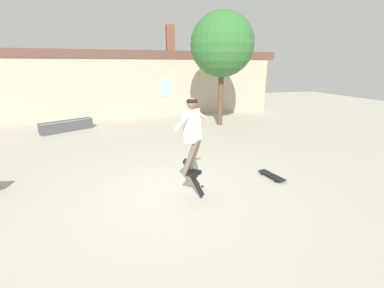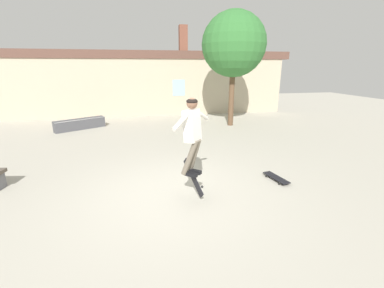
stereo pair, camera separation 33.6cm
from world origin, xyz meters
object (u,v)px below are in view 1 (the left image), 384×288
object	(u,v)px
skate_ledge	(67,126)
skateboard_resting	(272,175)
tree_right	(222,45)
skateboard_flipping	(193,177)
skater	(192,130)

from	to	relation	value
skate_ledge	skateboard_resting	bearing A→B (deg)	-79.72
tree_right	skateboard_resting	size ratio (longest dim) A/B	6.32
skate_ledge	skateboard_resting	size ratio (longest dim) A/B	2.57
skate_ledge	skateboard_resting	world-z (taller)	skate_ledge
skate_ledge	skateboard_flipping	world-z (taller)	skateboard_flipping
skateboard_resting	tree_right	bearing A→B (deg)	159.62
skater	skate_ledge	bearing A→B (deg)	159.38
skate_ledge	skateboard_resting	distance (m)	8.94
tree_right	skateboard_resting	world-z (taller)	tree_right
tree_right	skateboard_flipping	bearing A→B (deg)	-115.52
skate_ledge	skater	bearing A→B (deg)	-94.14
tree_right	skater	distance (m)	7.75
skate_ledge	skater	size ratio (longest dim) A/B	1.31
skateboard_flipping	skateboard_resting	bearing A→B (deg)	77.40
skater	skateboard_flipping	bearing A→B (deg)	98.08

